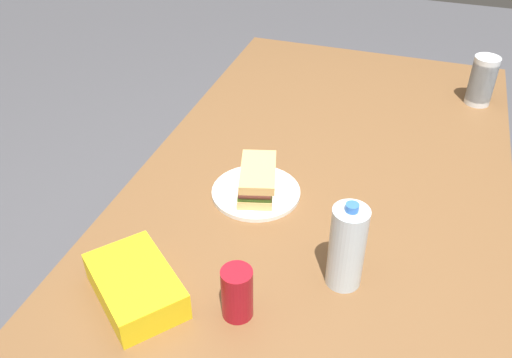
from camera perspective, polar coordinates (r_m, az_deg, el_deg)
The scene contains 8 objects.
ground_plane at distance 2.07m, azimuth 5.21°, elevation -17.08°, with size 8.00×8.00×0.00m, color #4C4C51.
dining_table at distance 1.59m, azimuth 6.51°, elevation -2.58°, with size 1.86×1.01×0.74m.
paper_plate at distance 1.48m, azimuth 0.00°, elevation -1.37°, with size 0.24×0.24×0.01m, color white.
sandwich at distance 1.45m, azimuth 0.07°, elevation -0.00°, with size 0.20×0.14×0.08m.
soda_can_red at distance 1.15m, azimuth -1.96°, elevation -11.69°, with size 0.07×0.07×0.12m, color maroon.
chip_bag at distance 1.22m, azimuth -12.33°, elevation -10.73°, with size 0.23×0.15×0.07m, color yellow.
water_bottle_tall at distance 1.20m, azimuth 9.37°, elevation -6.94°, with size 0.08×0.08×0.22m.
plastic_cup_stack at distance 2.02m, azimuth 22.32°, elevation 9.38°, with size 0.08×0.08×0.17m.
Camera 1 is at (1.22, 0.22, 1.66)m, focal length 38.73 mm.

